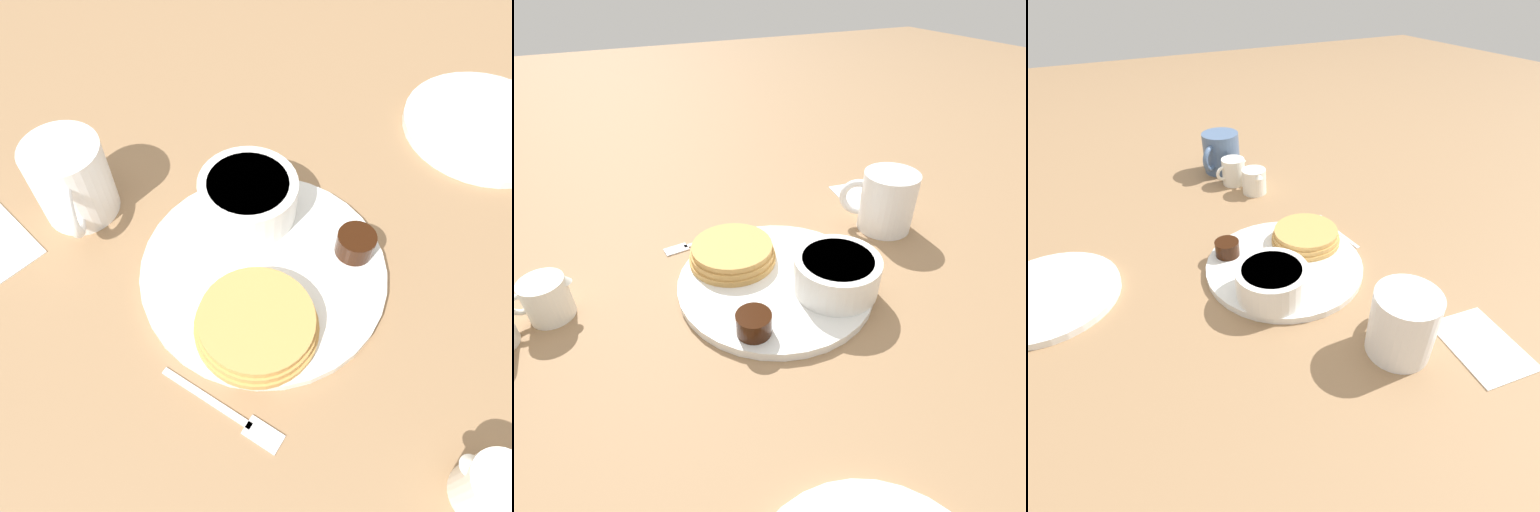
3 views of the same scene
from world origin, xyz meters
The scene contains 13 objects.
ground_plane centered at (0.00, 0.00, 0.00)m, with size 4.00×4.00×0.00m, color #93704C.
plate centered at (0.00, 0.00, 0.01)m, with size 0.27×0.27×0.01m.
pancake_stack centered at (-0.04, 0.06, 0.03)m, with size 0.13×0.13×0.03m.
bowl centered at (0.06, -0.05, 0.04)m, with size 0.11×0.11×0.05m.
syrup_cup centered at (-0.07, -0.08, 0.03)m, with size 0.04×0.04×0.03m.
butter_ramekin centered at (0.06, -0.08, 0.03)m, with size 0.05×0.05×0.04m.
coffee_mug centered at (0.23, 0.06, 0.05)m, with size 0.11×0.10×0.10m.
creamer_pitcher_near centered at (-0.28, 0.07, 0.03)m, with size 0.08×0.05×0.06m.
creamer_pitcher_far centered at (-0.35, 0.04, 0.03)m, with size 0.05×0.08×0.06m.
fork centered at (-0.07, 0.14, 0.00)m, with size 0.13×0.02×0.00m.
napkin centered at (0.28, 0.16, 0.00)m, with size 0.13×0.11×0.00m.
second_mug centered at (-0.43, 0.04, 0.05)m, with size 0.10×0.11×0.10m.
far_plate centered at (-0.10, -0.37, 0.01)m, with size 0.22×0.22×0.01m.
Camera 3 is at (0.48, -0.25, 0.43)m, focal length 28.00 mm.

